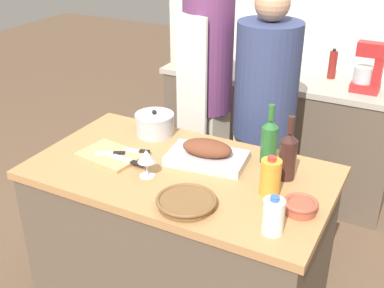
{
  "coord_description": "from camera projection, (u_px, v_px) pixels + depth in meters",
  "views": [
    {
      "loc": [
        0.97,
        -1.73,
        2.03
      ],
      "look_at": [
        0.0,
        0.12,
        0.98
      ],
      "focal_mm": 45.0,
      "sensor_mm": 36.0,
      "label": 1
    }
  ],
  "objects": [
    {
      "name": "wicker_basket",
      "position": [
        186.0,
        202.0,
        1.99
      ],
      "size": [
        0.25,
        0.25,
        0.04
      ],
      "color": "brown",
      "rests_on": "kitchen_island"
    },
    {
      "name": "mixing_bowl",
      "position": [
        301.0,
        206.0,
        1.95
      ],
      "size": [
        0.14,
        0.14,
        0.05
      ],
      "color": "#A84C38",
      "rests_on": "kitchen_island"
    },
    {
      "name": "knife_paring",
      "position": [
        137.0,
        151.0,
        2.4
      ],
      "size": [
        0.14,
        0.07,
        0.01
      ],
      "color": "#B7B7BC",
      "rests_on": "cutting_board"
    },
    {
      "name": "milk_jug",
      "position": [
        273.0,
        216.0,
        1.81
      ],
      "size": [
        0.08,
        0.08,
        0.16
      ],
      "color": "white",
      "rests_on": "kitchen_island"
    },
    {
      "name": "wine_bottle_dark",
      "position": [
        269.0,
        140.0,
        2.29
      ],
      "size": [
        0.08,
        0.08,
        0.3
      ],
      "color": "#28662D",
      "rests_on": "kitchen_island"
    },
    {
      "name": "person_cook_aproned",
      "position": [
        207.0,
        87.0,
        2.99
      ],
      "size": [
        0.31,
        0.33,
        1.79
      ],
      "rotation": [
        0.0,
        0.0,
        -0.28
      ],
      "color": "beige",
      "rests_on": "ground_plane"
    },
    {
      "name": "person_cook_guest",
      "position": [
        264.0,
        115.0,
        2.84
      ],
      "size": [
        0.37,
        0.37,
        1.65
      ],
      "rotation": [
        0.0,
        0.0,
        -0.3
      ],
      "color": "beige",
      "rests_on": "ground_plane"
    },
    {
      "name": "wine_bottle_green",
      "position": [
        288.0,
        155.0,
        2.15
      ],
      "size": [
        0.08,
        0.08,
        0.31
      ],
      "color": "#381E19",
      "rests_on": "kitchen_island"
    },
    {
      "name": "wine_glass_left",
      "position": [
        146.0,
        157.0,
        2.17
      ],
      "size": [
        0.08,
        0.08,
        0.14
      ],
      "color": "silver",
      "rests_on": "kitchen_island"
    },
    {
      "name": "back_counter",
      "position": [
        278.0,
        131.0,
        3.7
      ],
      "size": [
        1.73,
        0.6,
        0.92
      ],
      "color": "brown",
      "rests_on": "ground_plane"
    },
    {
      "name": "knife_bread",
      "position": [
        111.0,
        153.0,
        2.38
      ],
      "size": [
        0.14,
        0.1,
        0.01
      ],
      "color": "#B7B7BC",
      "rests_on": "cutting_board"
    },
    {
      "name": "juice_jug",
      "position": [
        270.0,
        177.0,
        2.05
      ],
      "size": [
        0.09,
        0.09,
        0.18
      ],
      "color": "orange",
      "rests_on": "kitchen_island"
    },
    {
      "name": "knife_chef",
      "position": [
        129.0,
        161.0,
        2.31
      ],
      "size": [
        0.2,
        0.04,
        0.01
      ],
      "color": "#B7B7BC",
      "rests_on": "cutting_board"
    },
    {
      "name": "kitchen_island",
      "position": [
        181.0,
        245.0,
        2.48
      ],
      "size": [
        1.42,
        0.8,
        0.9
      ],
      "color": "brown",
      "rests_on": "ground_plane"
    },
    {
      "name": "roasting_pan",
      "position": [
        207.0,
        154.0,
        2.31
      ],
      "size": [
        0.4,
        0.27,
        0.12
      ],
      "color": "#BCBCC1",
      "rests_on": "kitchen_island"
    },
    {
      "name": "stock_pot",
      "position": [
        155.0,
        124.0,
        2.6
      ],
      "size": [
        0.21,
        0.21,
        0.14
      ],
      "color": "#B7B7BC",
      "rests_on": "kitchen_island"
    },
    {
      "name": "back_wall",
      "position": [
        301.0,
        15.0,
        3.61
      ],
      "size": [
        2.23,
        0.1,
        2.55
      ],
      "color": "silver",
      "rests_on": "ground_plane"
    },
    {
      "name": "stand_mixer",
      "position": [
        368.0,
        71.0,
        3.11
      ],
      "size": [
        0.18,
        0.14,
        0.33
      ],
      "color": "#B22323",
      "rests_on": "back_counter"
    },
    {
      "name": "cutting_board",
      "position": [
        110.0,
        155.0,
        2.38
      ],
      "size": [
        0.33,
        0.26,
        0.02
      ],
      "color": "tan",
      "rests_on": "kitchen_island"
    },
    {
      "name": "condiment_bottle_tall",
      "position": [
        226.0,
        55.0,
        3.61
      ],
      "size": [
        0.06,
        0.06,
        0.2
      ],
      "color": "#234C28",
      "rests_on": "back_counter"
    },
    {
      "name": "condiment_bottle_short",
      "position": [
        332.0,
        65.0,
        3.37
      ],
      "size": [
        0.06,
        0.06,
        0.21
      ],
      "color": "maroon",
      "rests_on": "back_counter"
    }
  ]
}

